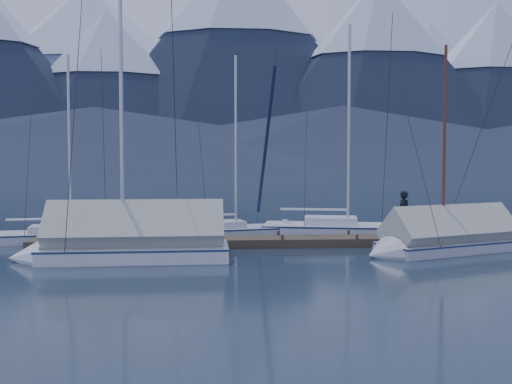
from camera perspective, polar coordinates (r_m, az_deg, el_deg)
ground at (r=20.21m, az=0.38°, el=-6.54°), size 1000.00×1000.00×0.00m
mountain_range at (r=394.26m, az=-3.04°, el=11.06°), size 877.00×584.00×150.50m
dock at (r=22.16m, az=0.00°, el=-5.41°), size 18.00×1.50×0.54m
mooring_posts at (r=22.10m, az=-1.30°, el=-4.80°), size 15.12×1.52×0.35m
sailboat_open_left at (r=24.75m, az=-17.81°, el=-4.56°), size 6.86×3.14×8.78m
sailboat_open_mid at (r=25.16m, az=-1.06°, el=-4.28°), size 7.13×3.50×9.08m
sailboat_open_right at (r=25.71m, az=10.91°, el=-4.12°), size 8.37×3.96×10.68m
sailboat_covered_near at (r=21.63m, az=18.77°, el=-4.92°), size 6.91×4.23×8.62m
sailboat_covered_far at (r=19.46m, az=-14.24°, el=-5.47°), size 7.56×3.19×10.52m
person at (r=23.73m, az=15.37°, el=-2.13°), size 0.58×0.76×1.86m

